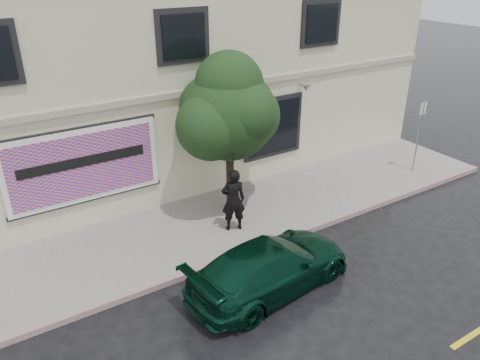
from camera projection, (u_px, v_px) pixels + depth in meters
ground at (284, 284)px, 11.41m from camera, size 90.00×90.00×0.00m
sidewalk at (217, 223)px, 13.85m from camera, size 20.00×3.50×0.15m
curb at (250, 251)px, 12.52m from camera, size 20.00×0.18×0.16m
building at (136, 70)px, 16.72m from camera, size 20.00×8.12×7.00m
billboard at (83, 166)px, 12.72m from camera, size 4.30×0.16×2.20m
car at (271, 266)px, 11.01m from camera, size 4.47×2.38×1.25m
pedestrian at (233, 200)px, 13.01m from camera, size 0.79×0.64×1.86m
umbrella at (233, 158)px, 12.45m from camera, size 1.17×1.17×0.68m
street_tree at (229, 114)px, 13.16m from camera, size 2.66×2.66×4.37m
sign_pole at (419, 130)px, 16.34m from camera, size 0.32×0.06×2.58m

